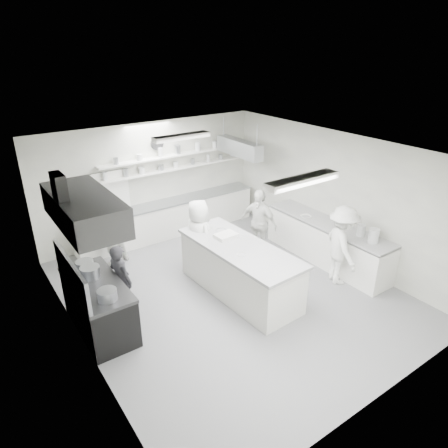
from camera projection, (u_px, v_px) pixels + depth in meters
floor at (230, 292)px, 8.54m from camera, size 6.00×7.00×0.02m
ceiling at (231, 151)px, 7.29m from camera, size 6.00×7.00×0.02m
wall_back at (151, 181)px, 10.53m from camera, size 6.00×0.04×3.00m
wall_front at (387, 319)px, 5.30m from camera, size 6.00×0.04×3.00m
wall_left at (74, 273)px, 6.35m from camera, size 0.04×7.00×3.00m
wall_right at (335, 196)px, 9.48m from camera, size 0.04×7.00×3.00m
stove at (99, 307)px, 7.29m from camera, size 0.80×1.80×0.90m
exhaust_hood at (84, 209)px, 6.51m from camera, size 0.85×2.00×0.50m
back_counter at (169, 218)px, 10.89m from camera, size 5.00×0.60×0.92m
shelf_lower at (177, 168)px, 10.69m from camera, size 4.20×0.26×0.04m
shelf_upper at (177, 155)px, 10.55m from camera, size 4.20×0.26×0.04m
pass_through_window at (103, 192)px, 9.86m from camera, size 1.30×0.04×1.00m
wall_clock at (157, 143)px, 10.21m from camera, size 0.32×0.05×0.32m
right_counter at (326, 243)px, 9.57m from camera, size 0.74×3.30×0.94m
pot_rack at (239, 148)px, 10.42m from camera, size 0.30×1.60×0.40m
light_fixture_front at (302, 180)px, 5.98m from camera, size 1.30×0.25×0.10m
light_fixture_rear at (181, 137)px, 8.66m from camera, size 1.30×0.25×0.10m
prep_island at (239, 270)px, 8.34m from camera, size 1.17×2.82×1.02m
stove_pot at (91, 273)px, 7.23m from camera, size 0.35×0.35×0.26m
cook_stove at (121, 280)px, 7.59m from camera, size 0.49×0.61×1.45m
cook_back at (109, 230)px, 9.31m from camera, size 0.98×0.86×1.71m
cook_island_left at (199, 237)px, 8.97m from camera, size 0.58×0.86×1.72m
cook_island_right at (258, 223)px, 9.69m from camera, size 0.66×1.06×1.68m
cook_right at (342, 245)px, 8.57m from camera, size 1.06×1.30×1.75m
bowl_island_a at (221, 231)px, 8.78m from camera, size 0.26×0.26×0.06m
bowl_island_b at (242, 256)px, 7.79m from camera, size 0.23×0.23×0.06m
bowl_right at (306, 217)px, 9.70m from camera, size 0.30×0.30×0.06m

